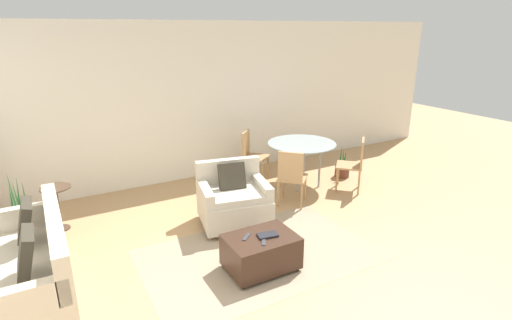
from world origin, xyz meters
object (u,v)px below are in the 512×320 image
at_px(potted_plant, 22,226).
at_px(dining_chair_near_left, 291,174).
at_px(armchair, 233,200).
at_px(ottoman, 261,251).
at_px(potted_plant_small, 342,169).
at_px(dining_table, 302,147).
at_px(tv_remote_secondary, 264,242).
at_px(dining_chair_near_right, 355,161).
at_px(book_stack, 268,235).
at_px(couch, 29,271).
at_px(tv_remote_primary, 246,237).
at_px(side_table, 57,200).
at_px(dining_chair_far_left, 251,153).

xyz_separation_m(potted_plant, dining_chair_near_left, (3.62, -0.85, 0.32)).
bearing_deg(armchair, dining_chair_near_left, 4.36).
relative_size(armchair, ottoman, 1.35).
bearing_deg(potted_plant_small, dining_table, 177.26).
xyz_separation_m(tv_remote_secondary, dining_chair_near_right, (2.56, 1.36, 0.10)).
height_order(book_stack, dining_chair_near_right, dining_chair_near_right).
bearing_deg(dining_chair_near_left, couch, -171.25).
bearing_deg(tv_remote_secondary, potted_plant_small, 34.69).
height_order(armchair, dining_chair_near_right, dining_chair_near_right).
relative_size(armchair, potted_plant_small, 1.79).
height_order(book_stack, potted_plant_small, potted_plant_small).
height_order(armchair, potted_plant_small, armchair).
xyz_separation_m(tv_remote_primary, potted_plant_small, (2.94, 1.77, -0.27)).
height_order(book_stack, potted_plant, potted_plant).
bearing_deg(side_table, book_stack, -47.81).
relative_size(ottoman, dining_chair_far_left, 0.87).
relative_size(couch, side_table, 2.97).
xyz_separation_m(armchair, dining_chair_far_left, (1.02, 1.35, 0.17)).
relative_size(potted_plant, potted_plant_small, 1.62).
bearing_deg(book_stack, side_table, 132.19).
height_order(ottoman, potted_plant_small, potted_plant_small).
bearing_deg(tv_remote_secondary, dining_table, 46.15).
distance_m(potted_plant, dining_chair_near_right, 4.98).
xyz_separation_m(couch, dining_chair_near_right, (4.82, 0.55, 0.21)).
distance_m(book_stack, potted_plant, 3.24).
relative_size(couch, tv_remote_secondary, 11.92).
xyz_separation_m(armchair, tv_remote_secondary, (-0.27, -1.29, 0.07)).
bearing_deg(side_table, dining_chair_far_left, 6.44).
xyz_separation_m(ottoman, potted_plant, (-2.37, 2.10, -0.03)).
relative_size(couch, tv_remote_primary, 12.16).
bearing_deg(book_stack, ottoman, 162.95).
xyz_separation_m(tv_remote_secondary, dining_chair_far_left, (1.29, 2.64, 0.10)).
distance_m(dining_chair_near_left, potted_plant_small, 1.69).
bearing_deg(book_stack, dining_chair_near_left, 47.08).
bearing_deg(dining_chair_near_right, tv_remote_secondary, -151.94).
xyz_separation_m(armchair, potted_plant, (-2.60, 0.93, -0.15)).
height_order(book_stack, dining_chair_far_left, dining_chair_far_left).
xyz_separation_m(armchair, book_stack, (-0.16, -1.19, 0.07)).
bearing_deg(potted_plant, tv_remote_primary, -42.48).
xyz_separation_m(potted_plant, dining_chair_far_left, (3.62, 0.42, 0.32)).
bearing_deg(dining_chair_near_right, side_table, 168.32).
bearing_deg(potted_plant_small, side_table, 176.07).
bearing_deg(side_table, tv_remote_secondary, -50.55).
bearing_deg(tv_remote_secondary, book_stack, 42.04).
xyz_separation_m(couch, potted_plant, (-0.07, 1.40, -0.11)).
height_order(dining_table, dining_chair_near_right, dining_chair_near_right).
bearing_deg(book_stack, armchair, 82.31).
distance_m(side_table, dining_chair_near_right, 4.53).
bearing_deg(dining_chair_near_right, potted_plant, 170.12).
bearing_deg(tv_remote_primary, dining_chair_far_left, 60.28).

